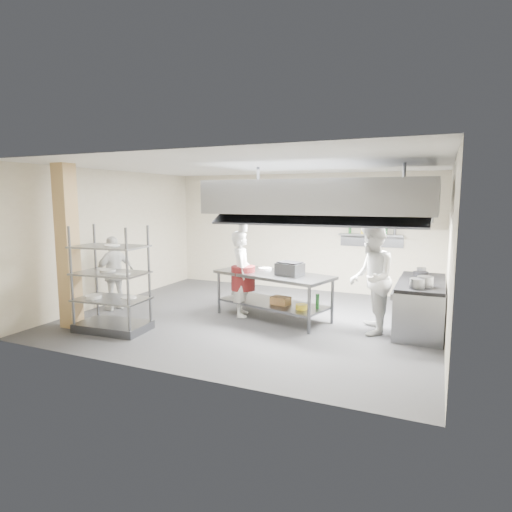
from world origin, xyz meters
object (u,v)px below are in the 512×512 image
at_px(chef_plating, 115,273).
at_px(stockpot, 425,282).
at_px(cooking_range, 421,307).
at_px(griddle, 290,269).
at_px(pass_rack, 111,279).
at_px(chef_head, 242,274).
at_px(island, 273,296).
at_px(chef_line, 371,279).

height_order(chef_plating, stockpot, chef_plating).
xyz_separation_m(cooking_range, stockpot, (0.07, -0.54, 0.57)).
height_order(chef_plating, griddle, chef_plating).
bearing_deg(stockpot, pass_rack, -161.14).
relative_size(chef_head, griddle, 3.67).
distance_m(chef_head, griddle, 1.03).
xyz_separation_m(island, stockpot, (2.80, -0.15, 0.53)).
height_order(island, griddle, griddle).
xyz_separation_m(chef_head, chef_plating, (-2.69, -0.65, -0.07)).
distance_m(chef_plating, stockpot, 6.18).
height_order(cooking_range, chef_head, chef_head).
bearing_deg(chef_line, griddle, -103.97).
bearing_deg(pass_rack, island, 34.59).
bearing_deg(stockpot, island, 176.90).
bearing_deg(pass_rack, griddle, 29.81).
bearing_deg(chef_head, cooking_range, -105.59).
xyz_separation_m(chef_head, stockpot, (3.46, -0.08, 0.12)).
height_order(pass_rack, chef_head, pass_rack).
distance_m(cooking_range, chef_plating, 6.19).
xyz_separation_m(chef_line, griddle, (-1.55, 0.11, 0.05)).
xyz_separation_m(island, cooking_range, (2.73, 0.38, -0.04)).
bearing_deg(island, stockpot, 12.66).
relative_size(cooking_range, griddle, 4.24).
bearing_deg(island, chef_head, -157.74).
relative_size(chef_line, chef_plating, 1.23).
relative_size(island, cooking_range, 1.18).
bearing_deg(stockpot, chef_head, 178.73).
relative_size(island, pass_rack, 1.24).
bearing_deg(chef_line, pass_rack, -77.60).
distance_m(chef_line, stockpot, 0.89).
bearing_deg(griddle, stockpot, 12.18).
bearing_deg(chef_plating, griddle, 115.80).
xyz_separation_m(chef_head, griddle, (1.02, 0.02, 0.16)).
distance_m(chef_line, chef_plating, 5.30).
relative_size(chef_head, chef_plating, 1.09).
height_order(island, chef_plating, chef_plating).
bearing_deg(cooking_range, chef_line, -145.72).
xyz_separation_m(island, chef_head, (-0.66, -0.07, 0.41)).
relative_size(island, griddle, 5.00).
distance_m(pass_rack, chef_head, 2.51).
xyz_separation_m(chef_line, chef_plating, (-5.26, -0.55, -0.19)).
relative_size(griddle, stockpot, 1.82).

